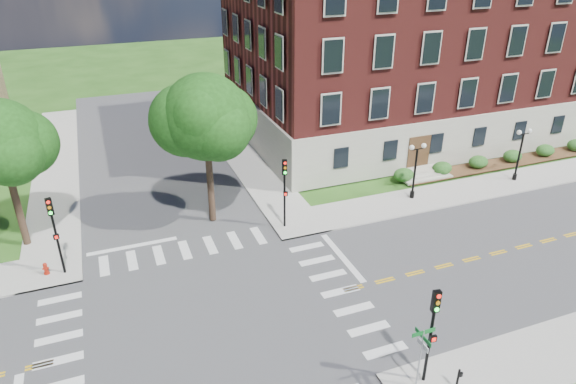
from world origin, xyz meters
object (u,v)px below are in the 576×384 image
object	(u,v)px
traffic_signal_ne	(285,185)
traffic_signal_nw	(54,226)
street_sign_pole	(422,348)
fire_hydrant	(46,269)
twin_lamp_east	(520,152)
push_button_post	(458,379)
traffic_signal_se	(432,325)
twin_lamp_west	(415,168)

from	to	relation	value
traffic_signal_ne	traffic_signal_nw	size ratio (longest dim) A/B	1.00
street_sign_pole	fire_hydrant	size ratio (longest dim) A/B	4.13
traffic_signal_ne	twin_lamp_east	bearing A→B (deg)	0.94
street_sign_pole	push_button_post	bearing A→B (deg)	-30.04
traffic_signal_se	twin_lamp_west	world-z (taller)	traffic_signal_se
traffic_signal_ne	twin_lamp_east	world-z (taller)	traffic_signal_ne
twin_lamp_west	twin_lamp_east	size ratio (longest dim) A/B	1.00
traffic_signal_nw	push_button_post	world-z (taller)	traffic_signal_nw
traffic_signal_nw	fire_hydrant	bearing A→B (deg)	167.66
street_sign_pole	traffic_signal_se	bearing A→B (deg)	18.52
street_sign_pole	traffic_signal_nw	bearing A→B (deg)	134.68
traffic_signal_se	traffic_signal_ne	bearing A→B (deg)	93.94
traffic_signal_ne	push_button_post	xyz separation A→B (m)	(1.94, -15.61, -2.39)
traffic_signal_se	twin_lamp_west	bearing A→B (deg)	58.54
street_sign_pole	twin_lamp_east	bearing A→B (deg)	38.25
traffic_signal_nw	fire_hydrant	distance (m)	2.89
traffic_signal_ne	fire_hydrant	world-z (taller)	traffic_signal_ne
twin_lamp_west	fire_hydrant	distance (m)	25.06
traffic_signal_se	fire_hydrant	xyz separation A→B (m)	(-15.68, 14.41, -2.72)
twin_lamp_east	street_sign_pole	distance (m)	24.39
traffic_signal_ne	traffic_signal_nw	xyz separation A→B (m)	(-13.72, -0.41, 0.00)
traffic_signal_se	twin_lamp_east	bearing A→B (deg)	38.69
twin_lamp_west	fire_hydrant	size ratio (longest dim) A/B	5.64
twin_lamp_east	street_sign_pole	xyz separation A→B (m)	(-19.15, -15.10, -0.21)
traffic_signal_se	traffic_signal_nw	world-z (taller)	same
street_sign_pole	push_button_post	xyz separation A→B (m)	(1.45, -0.84, -1.51)
fire_hydrant	twin_lamp_west	bearing A→B (deg)	1.75
twin_lamp_east	traffic_signal_nw	bearing A→B (deg)	-178.75
traffic_signal_nw	street_sign_pole	xyz separation A→B (m)	(14.21, -14.37, -0.88)
traffic_signal_ne	street_sign_pole	xyz separation A→B (m)	(0.49, -14.78, -0.88)
push_button_post	twin_lamp_east	bearing A→B (deg)	41.99
twin_lamp_west	street_sign_pole	xyz separation A→B (m)	(-9.80, -15.34, -0.21)
twin_lamp_west	fire_hydrant	bearing A→B (deg)	-178.25
twin_lamp_west	push_button_post	distance (m)	18.29
push_button_post	twin_lamp_west	bearing A→B (deg)	62.71
traffic_signal_ne	push_button_post	world-z (taller)	traffic_signal_ne
street_sign_pole	traffic_signal_ne	bearing A→B (deg)	91.91
traffic_signal_ne	street_sign_pole	bearing A→B (deg)	-88.09
street_sign_pole	fire_hydrant	distance (m)	21.12
traffic_signal_se	traffic_signal_ne	xyz separation A→B (m)	(-1.01, 14.60, 0.00)
traffic_signal_ne	street_sign_pole	size ratio (longest dim) A/B	1.55
traffic_signal_se	twin_lamp_west	xyz separation A→B (m)	(9.28, 15.17, -0.66)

